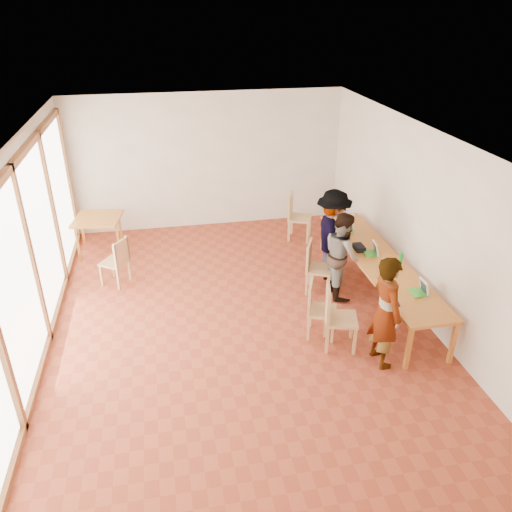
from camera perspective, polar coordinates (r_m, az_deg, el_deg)
The scene contains 25 objects.
ground at distance 8.30m, azimuth -2.14°, elevation -7.21°, with size 8.00×8.00×0.00m, color #9A3F25.
wall_back at distance 11.28m, azimuth -5.55°, elevation 10.69°, with size 6.00×0.10×3.00m, color beige.
wall_front at distance 4.35m, azimuth 6.43°, elevation -20.31°, with size 6.00×0.10×3.00m, color beige.
wall_right at distance 8.49m, azimuth 18.14°, elevation 3.75°, with size 0.10×8.00×3.00m, color beige.
window_wall at distance 7.74m, azimuth -24.54°, elevation 0.24°, with size 0.10×8.00×3.00m, color white.
ceiling at distance 7.04m, azimuth -2.57°, elevation 13.48°, with size 6.00×8.00×0.04m, color white.
communal_table at distance 8.81m, azimuth 13.77°, elevation -0.53°, with size 0.80×4.00×0.75m.
side_table at distance 10.68m, azimuth -17.64°, elevation 3.81°, with size 0.90×0.90×0.75m.
chair_near at distance 7.47m, azimuth 8.94°, elevation -6.23°, with size 0.57×0.57×0.54m.
chair_mid at distance 7.70m, azimuth 6.87°, elevation -5.38°, with size 0.56×0.56×0.49m.
chair_far at distance 8.84m, azimuth 6.65°, elevation -0.67°, with size 0.59×0.59×0.50m.
chair_empty at distance 10.81m, azimuth 4.48°, elevation 5.09°, with size 0.62×0.62×0.54m.
chair_spare at distance 9.33m, azimuth -15.51°, elevation -0.12°, with size 0.58×0.58×0.48m.
person_near at distance 7.17m, azimuth 14.59°, elevation -6.19°, with size 0.62×0.41×1.70m, color gray.
person_mid at distance 8.73m, azimuth 9.82°, elevation 0.14°, with size 0.75×0.58×1.54m, color gray.
person_far at distance 9.22m, azimuth 8.71°, elevation 2.36°, with size 1.11×0.64×1.72m, color gray.
laptop_near at distance 7.90m, azimuth 18.32°, elevation -3.70°, with size 0.24×0.27×0.22m.
laptop_mid at distance 8.89m, azimuth 13.19°, elevation 0.59°, with size 0.26×0.29×0.22m.
laptop_far at distance 9.71m, azimuth 10.74°, elevation 3.18°, with size 0.28×0.29×0.21m.
yellow_mug at distance 9.60m, azimuth 9.47°, elevation 2.94°, with size 0.13×0.13×0.10m, color yellow.
green_bottle at distance 8.50m, azimuth 16.17°, elevation -0.49°, with size 0.07×0.07×0.28m, color #188228.
clear_glass at distance 10.27m, azimuth 10.95°, elevation 4.44°, with size 0.07×0.07×0.09m, color silver.
condiment_cup at distance 8.66m, azimuth 14.48°, elevation -0.54°, with size 0.08×0.08×0.06m, color white.
pink_phone at distance 7.84m, azimuth 18.68°, elevation -4.51°, with size 0.05×0.10×0.01m, color #D54B61.
black_pouch at distance 8.99m, azimuth 11.69°, elevation 0.95°, with size 0.16×0.26×0.09m, color black.
Camera 1 is at (-1.00, -6.77, 4.70)m, focal length 35.00 mm.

